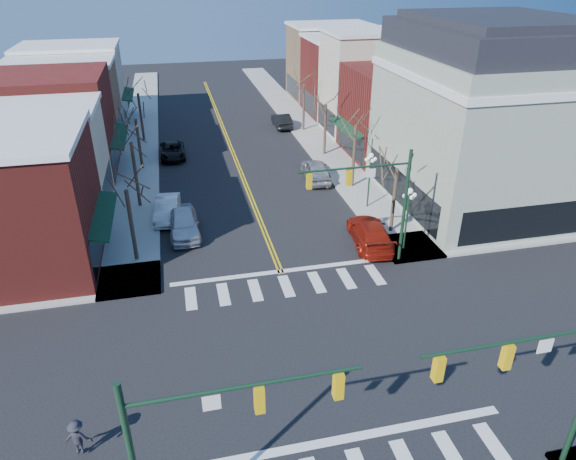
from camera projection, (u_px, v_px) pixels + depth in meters
ground at (316, 359)px, 23.96m from camera, size 160.00×160.00×0.00m
sidewalk_left at (136, 201)px, 39.43m from camera, size 3.50×70.00×0.15m
sidewalk_right at (352, 181)px, 42.88m from camera, size 3.50×70.00×0.15m
bldg_left_stucco_a at (29, 165)px, 35.95m from camera, size 10.00×7.00×7.50m
bldg_left_brick_b at (48, 126)px, 42.60m from camera, size 10.00×9.00×8.50m
bldg_left_tan at (64, 106)px, 49.87m from camera, size 10.00×7.50×7.80m
bldg_left_stucco_b at (75, 87)px, 56.45m from camera, size 10.00×8.00×8.20m
bldg_right_brick_a at (403, 112)px, 47.32m from camera, size 10.00×8.50×8.00m
bldg_right_stucco at (373, 84)px, 53.53m from camera, size 10.00×7.00×10.00m
bldg_right_brick_b at (350, 77)px, 60.34m from camera, size 10.00×8.00×8.50m
bldg_right_tan at (330, 63)px, 67.12m from camera, size 10.00×8.00×9.00m
victorian_corner at (486, 115)px, 36.59m from camera, size 12.25×14.25×13.30m
traffic_mast_near_left at (200, 439)px, 14.29m from camera, size 6.60×0.28×7.20m
traffic_mast_near_right at (547, 375)px, 16.48m from camera, size 6.60×0.28×7.20m
traffic_mast_far_right at (376, 194)px, 29.22m from camera, size 6.60×0.28×7.20m
lamppost_corner at (408, 209)px, 31.51m from camera, size 0.36×0.36×4.33m
lamppost_midblock at (370, 171)px, 37.11m from camera, size 0.36×0.36×4.33m
tree_left_a at (132, 227)px, 30.67m from camera, size 0.24×0.24×4.76m
tree_left_b at (136, 176)px, 37.49m from camera, size 0.24×0.24×5.04m
tree_left_c at (139, 145)px, 44.50m from camera, size 0.24×0.24×4.55m
tree_left_d at (141, 118)px, 51.31m from camera, size 0.24×0.24×4.90m
tree_right_a at (394, 201)px, 34.01m from camera, size 0.24×0.24×4.62m
tree_right_b at (354, 157)px, 40.77m from camera, size 0.24×0.24×5.18m
tree_right_c at (325, 130)px, 47.74m from camera, size 0.24×0.24×4.83m
tree_right_d at (304, 108)px, 54.60m from camera, size 0.24×0.24×4.97m
car_left_near at (184, 223)px, 34.43m from camera, size 2.06×4.96×1.68m
car_left_mid at (167, 209)px, 36.63m from camera, size 2.05×4.62×1.47m
car_left_far at (172, 151)px, 47.95m from camera, size 2.25×4.84×1.34m
car_right_near at (370, 233)px, 33.30m from camera, size 2.98×5.81×1.61m
car_right_mid at (316, 170)px, 43.02m from camera, size 2.49×5.21×1.72m
car_right_far at (282, 121)px, 56.57m from camera, size 1.61×4.57×1.51m
pedestrian_dark_b at (78, 437)px, 18.94m from camera, size 1.08×0.75×1.54m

